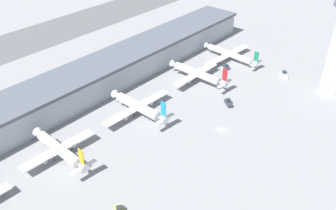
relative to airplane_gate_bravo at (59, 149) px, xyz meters
The scene contains 10 objects.
ground_plane 71.00m from the airplane_gate_bravo, 33.37° to the right, with size 1000.00×1000.00×0.00m, color gray.
terminal_building 66.87m from the airplane_gate_bravo, 27.68° to the left, with size 204.88×25.00×14.83m.
runway_strip 133.13m from the airplane_gate_bravo, 63.60° to the left, with size 307.32×44.00×0.01m, color #515154.
airplane_gate_bravo is the anchor object (origin of this frame).
airplane_gate_charlie 43.49m from the airplane_gate_bravo, ahead, with size 39.76×35.14×14.04m.
airplane_gate_delta 88.12m from the airplane_gate_bravo, ahead, with size 34.11×37.62×13.51m.
airplane_gate_echo 122.51m from the airplane_gate_bravo, ahead, with size 38.20×39.24×11.37m.
service_truck_catering 130.64m from the airplane_gate_bravo, 16.59° to the right, with size 7.38×6.71×2.86m.
service_truck_fuel 112.17m from the airplane_gate_bravo, ahead, with size 5.11×6.20×2.54m.
service_truck_water 84.56m from the airplane_gate_bravo, 20.57° to the right, with size 5.73×6.58×3.00m.
Camera 1 is at (-119.12, -70.55, 101.26)m, focal length 40.00 mm.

